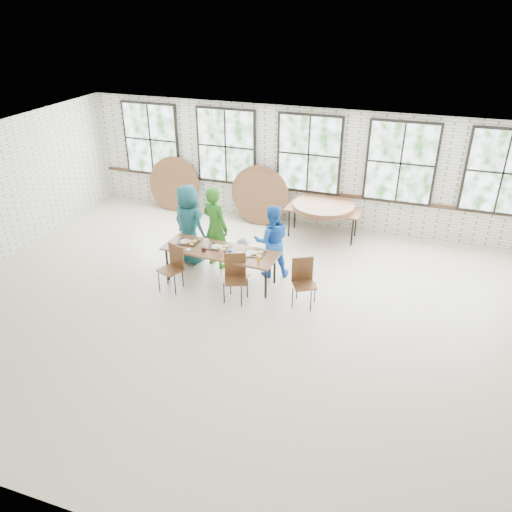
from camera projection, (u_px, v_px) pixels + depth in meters
The scene contains 13 objects.
room at pixel (309, 156), 12.30m from camera, with size 12.00×12.00×12.00m.
dining_table at pixel (220, 252), 10.20m from camera, with size 2.44×0.94×0.74m.
chair_near_left at pixel (173, 264), 10.05m from camera, with size 0.54×0.53×0.95m.
chair_near_right at pixel (235, 273), 9.71m from camera, with size 0.54×0.53×0.95m.
chair_spare at pixel (303, 278), 9.56m from camera, with size 0.56×0.56×0.95m.
adult_teal at pixel (189, 224), 10.94m from camera, with size 0.88×0.57×1.80m, color #185D53.
adult_green at pixel (215, 227), 10.75m from camera, with size 0.67×0.44×1.84m, color #276F1D.
toddler at pixel (243, 254), 10.82m from camera, with size 0.49×0.28×0.75m, color #15143E.
adult_blue at pixel (272, 241), 10.44m from camera, with size 0.77×0.60×1.58m, color blue.
storage_table at pixel (323, 211), 12.17m from camera, with size 1.80×0.76×0.74m.
tabletop_clutter at pixel (224, 250), 10.11m from camera, with size 1.92×0.55×0.11m.
round_tops_stacked at pixel (324, 206), 12.11m from camera, with size 1.50×1.50×0.13m.
round_tops_leaning at pixel (230, 191), 13.22m from camera, with size 4.06×0.50×1.50m.
Camera 1 is at (2.66, -7.37, 5.38)m, focal length 35.00 mm.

